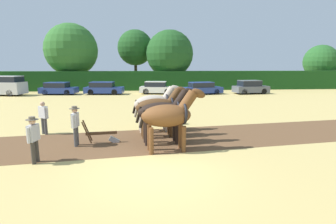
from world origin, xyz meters
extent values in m
plane|color=tan|center=(0.00, 0.00, 0.00)|extent=(240.00, 240.00, 0.00)
cube|color=brown|center=(-4.77, 2.96, 0.00)|extent=(34.56, 8.34, 0.01)
cube|color=#194719|center=(0.00, 27.75, 1.28)|extent=(63.02, 1.45, 2.57)
cylinder|color=brown|center=(-10.46, 30.35, 1.72)|extent=(0.44, 0.44, 3.44)
sphere|color=#2D6628|center=(-10.46, 30.35, 5.43)|extent=(7.24, 7.24, 7.24)
cylinder|color=#423323|center=(-1.69, 32.53, 2.24)|extent=(0.44, 0.44, 4.48)
sphere|color=#1E4C1E|center=(-1.69, 32.53, 5.93)|extent=(5.27, 5.27, 5.27)
cylinder|color=brown|center=(3.25, 29.91, 1.55)|extent=(0.44, 0.44, 3.11)
sphere|color=#1E4C1E|center=(3.25, 29.91, 4.94)|extent=(6.66, 6.66, 6.66)
cylinder|color=brown|center=(26.65, 30.81, 1.26)|extent=(0.44, 0.44, 2.51)
sphere|color=#235623|center=(26.65, 30.81, 3.90)|extent=(5.03, 5.03, 5.03)
ellipsoid|color=brown|center=(0.54, 1.98, 1.43)|extent=(2.07, 1.17, 0.88)
cylinder|color=brown|center=(1.15, 2.31, 0.52)|extent=(0.18, 0.18, 1.04)
cylinder|color=brown|center=(1.21, 1.80, 0.52)|extent=(0.18, 0.18, 1.04)
cylinder|color=brown|center=(-0.12, 2.15, 0.52)|extent=(0.18, 0.18, 1.04)
cylinder|color=brown|center=(-0.06, 1.64, 0.52)|extent=(0.18, 0.18, 1.04)
cylinder|color=brown|center=(1.37, 2.08, 1.95)|extent=(0.89, 0.52, 0.96)
ellipsoid|color=brown|center=(1.82, 2.14, 2.28)|extent=(0.71, 0.34, 0.54)
cube|color=black|center=(1.57, 2.11, 2.14)|extent=(0.46, 0.14, 0.61)
cylinder|color=black|center=(-0.38, 1.86, 1.34)|extent=(0.31, 0.16, 0.71)
torus|color=black|center=(1.23, 2.06, 1.50)|extent=(0.22, 0.90, 0.90)
ellipsoid|color=black|center=(0.40, 3.07, 1.39)|extent=(2.12, 1.12, 0.83)
cylinder|color=black|center=(1.03, 3.39, 0.51)|extent=(0.18, 0.18, 1.02)
cylinder|color=black|center=(1.09, 2.92, 0.51)|extent=(0.18, 0.18, 1.02)
cylinder|color=black|center=(-0.28, 3.22, 0.51)|extent=(0.18, 0.18, 1.02)
cylinder|color=black|center=(-0.22, 2.75, 0.51)|extent=(0.18, 0.18, 1.02)
cylinder|color=black|center=(1.26, 3.18, 1.89)|extent=(0.85, 0.49, 0.92)
ellipsoid|color=black|center=(1.69, 3.23, 2.20)|extent=(0.71, 0.34, 0.54)
cube|color=black|center=(1.45, 3.20, 2.07)|extent=(0.45, 0.14, 0.59)
cylinder|color=black|center=(-0.55, 2.95, 1.30)|extent=(0.31, 0.16, 0.71)
torus|color=black|center=(1.11, 3.16, 1.46)|extent=(0.22, 0.86, 0.85)
ellipsoid|color=#513319|center=(0.26, 4.16, 1.42)|extent=(2.08, 1.12, 0.83)
cylinder|color=#513319|center=(0.87, 4.48, 0.52)|extent=(0.18, 0.18, 1.05)
cylinder|color=#513319|center=(0.94, 4.01, 0.52)|extent=(0.18, 0.18, 1.05)
cylinder|color=#513319|center=(-0.41, 4.32, 0.52)|extent=(0.18, 0.18, 1.05)
cylinder|color=#513319|center=(-0.34, 3.84, 0.52)|extent=(0.18, 0.18, 1.05)
cylinder|color=#513319|center=(1.10, 4.27, 1.89)|extent=(0.81, 0.49, 0.86)
ellipsoid|color=#513319|center=(1.50, 4.32, 2.17)|extent=(0.71, 0.34, 0.54)
cube|color=gray|center=(1.28, 4.29, 2.06)|extent=(0.41, 0.13, 0.54)
cylinder|color=gray|center=(-0.67, 4.04, 1.33)|extent=(0.31, 0.16, 0.71)
torus|color=black|center=(0.95, 4.25, 1.48)|extent=(0.22, 0.86, 0.85)
ellipsoid|color=#B2A38E|center=(0.13, 5.26, 1.40)|extent=(2.06, 1.23, 0.94)
cylinder|color=#B2A38E|center=(0.72, 5.61, 0.49)|extent=(0.18, 0.18, 0.98)
cylinder|color=#B2A38E|center=(0.79, 5.07, 0.49)|extent=(0.18, 0.18, 0.98)
cylinder|color=#B2A38E|center=(-0.54, 5.45, 0.49)|extent=(0.18, 0.18, 0.98)
cylinder|color=#B2A38E|center=(-0.47, 4.91, 0.49)|extent=(0.18, 0.18, 0.98)
cylinder|color=#B2A38E|center=(0.95, 5.36, 1.88)|extent=(0.85, 0.54, 0.87)
ellipsoid|color=#B2A38E|center=(1.33, 5.41, 2.16)|extent=(0.71, 0.34, 0.54)
cube|color=black|center=(1.12, 5.38, 2.08)|extent=(0.40, 0.13, 0.53)
cylinder|color=black|center=(-0.79, 5.14, 1.30)|extent=(0.31, 0.16, 0.71)
torus|color=black|center=(0.80, 5.34, 1.48)|extent=(0.23, 0.96, 0.95)
cube|color=#4C331E|center=(-2.19, 3.29, 0.45)|extent=(1.33, 0.27, 0.12)
cube|color=#939399|center=(-1.67, 3.36, 0.10)|extent=(0.50, 0.26, 0.39)
cylinder|color=#4C331E|center=(-2.81, 3.42, 0.55)|extent=(0.40, 0.11, 0.96)
cylinder|color=#4C331E|center=(-2.76, 3.02, 0.55)|extent=(0.40, 0.11, 0.96)
cylinder|color=#4C4C4C|center=(-3.19, 3.09, 0.41)|extent=(0.14, 0.14, 0.83)
cylinder|color=#4C4C4C|center=(-3.19, 2.87, 0.41)|extent=(0.14, 0.14, 0.83)
cube|color=silver|center=(-3.19, 2.98, 1.12)|extent=(0.22, 0.49, 0.59)
sphere|color=tan|center=(-3.19, 2.98, 1.53)|extent=(0.22, 0.22, 0.22)
cylinder|color=silver|center=(-3.18, 3.27, 1.10)|extent=(0.09, 0.09, 0.55)
cylinder|color=silver|center=(-3.20, 2.69, 1.10)|extent=(0.09, 0.09, 0.55)
cylinder|color=#665B4C|center=(-3.19, 2.98, 1.60)|extent=(0.43, 0.43, 0.02)
cylinder|color=#665B4C|center=(-3.19, 2.98, 1.65)|extent=(0.21, 0.21, 0.10)
cylinder|color=#28334C|center=(0.67, 6.79, 0.39)|extent=(0.14, 0.14, 0.78)
cylinder|color=#28334C|center=(0.58, 6.61, 0.39)|extent=(0.14, 0.14, 0.78)
cube|color=#B7B7BC|center=(0.62, 6.70, 1.05)|extent=(0.37, 0.50, 0.55)
sphere|color=tan|center=(0.62, 6.70, 1.44)|extent=(0.21, 0.21, 0.21)
cylinder|color=#B7B7BC|center=(0.74, 6.95, 1.03)|extent=(0.09, 0.09, 0.52)
cylinder|color=#B7B7BC|center=(0.51, 6.45, 1.03)|extent=(0.09, 0.09, 0.52)
cylinder|color=#665B4C|center=(0.62, 6.70, 1.50)|extent=(0.40, 0.40, 0.02)
cylinder|color=#665B4C|center=(0.62, 6.70, 1.55)|extent=(0.20, 0.20, 0.10)
cylinder|color=#38332D|center=(-4.09, 1.19, 0.40)|extent=(0.14, 0.14, 0.80)
cylinder|color=#38332D|center=(-4.13, 0.98, 0.40)|extent=(0.14, 0.14, 0.80)
cube|color=#B7B7BC|center=(-4.11, 1.09, 1.09)|extent=(0.28, 0.50, 0.57)
sphere|color=tan|center=(-4.11, 1.09, 1.48)|extent=(0.22, 0.22, 0.22)
cylinder|color=#B7B7BC|center=(-4.06, 1.36, 1.06)|extent=(0.09, 0.09, 0.53)
cylinder|color=#B7B7BC|center=(-4.16, 0.81, 1.06)|extent=(0.09, 0.09, 0.53)
cylinder|color=#665B4C|center=(-4.11, 1.09, 1.55)|extent=(0.41, 0.41, 0.02)
cylinder|color=#665B4C|center=(-4.11, 1.09, 1.60)|extent=(0.21, 0.21, 0.10)
cylinder|color=#4C4C4C|center=(-5.33, 5.13, 0.41)|extent=(0.14, 0.14, 0.82)
cylinder|color=#4C4C4C|center=(-5.16, 5.01, 0.41)|extent=(0.14, 0.14, 0.82)
cube|color=silver|center=(-5.25, 5.07, 1.11)|extent=(0.51, 0.43, 0.58)
sphere|color=tan|center=(-5.25, 5.07, 1.51)|extent=(0.22, 0.22, 0.22)
cylinder|color=silver|center=(-5.48, 5.22, 1.08)|extent=(0.09, 0.09, 0.55)
cylinder|color=silver|center=(-5.01, 4.91, 1.08)|extent=(0.09, 0.09, 0.55)
cube|color=#BCBCC1|center=(-16.28, 22.77, 0.86)|extent=(5.33, 2.87, 1.31)
cube|color=black|center=(-16.28, 22.77, 1.81)|extent=(4.70, 2.56, 0.60)
cube|color=#BCBCC1|center=(-16.28, 22.77, 2.15)|extent=(4.70, 2.56, 0.06)
cylinder|color=black|center=(-14.57, 23.29, 0.37)|extent=(0.77, 0.36, 0.74)
cylinder|color=black|center=(-14.91, 21.63, 0.37)|extent=(0.77, 0.36, 0.74)
cube|color=navy|center=(-10.22, 23.20, 0.50)|extent=(4.19, 2.22, 0.65)
cube|color=black|center=(-10.42, 23.22, 1.09)|extent=(2.57, 1.88, 0.53)
cube|color=navy|center=(-10.42, 23.22, 1.39)|extent=(2.57, 1.88, 0.06)
cylinder|color=black|center=(-8.90, 23.89, 0.32)|extent=(0.66, 0.28, 0.64)
cylinder|color=black|center=(-9.06, 22.28, 0.32)|extent=(0.66, 0.28, 0.64)
cylinder|color=black|center=(-11.39, 24.13, 0.32)|extent=(0.66, 0.28, 0.64)
cylinder|color=black|center=(-11.55, 22.52, 0.32)|extent=(0.66, 0.28, 0.64)
cube|color=navy|center=(-5.04, 22.97, 0.52)|extent=(4.53, 2.19, 0.67)
cube|color=black|center=(-5.26, 22.99, 1.12)|extent=(2.77, 1.84, 0.54)
cube|color=navy|center=(-5.26, 22.99, 1.42)|extent=(2.77, 1.84, 0.06)
cylinder|color=black|center=(-3.61, 23.60, 0.33)|extent=(0.68, 0.29, 0.66)
cylinder|color=black|center=(-3.77, 22.06, 0.33)|extent=(0.68, 0.29, 0.66)
cylinder|color=black|center=(-6.31, 23.87, 0.33)|extent=(0.68, 0.29, 0.66)
cylinder|color=black|center=(-6.47, 22.34, 0.33)|extent=(0.68, 0.29, 0.66)
cube|color=silver|center=(1.16, 22.96, 0.52)|extent=(4.28, 2.44, 0.67)
cube|color=black|center=(0.96, 22.99, 1.13)|extent=(2.66, 1.98, 0.54)
cube|color=silver|center=(0.96, 22.99, 1.43)|extent=(2.66, 1.98, 0.06)
cylinder|color=black|center=(2.52, 23.49, 0.34)|extent=(0.71, 0.34, 0.68)
cylinder|color=black|center=(2.25, 21.98, 0.34)|extent=(0.71, 0.34, 0.68)
cylinder|color=black|center=(0.06, 23.93, 0.34)|extent=(0.71, 0.34, 0.68)
cylinder|color=black|center=(-0.21, 22.43, 0.34)|extent=(0.71, 0.34, 0.68)
cube|color=navy|center=(6.43, 22.13, 0.50)|extent=(4.72, 2.63, 0.65)
cube|color=black|center=(6.22, 22.08, 1.09)|extent=(2.94, 2.09, 0.53)
cube|color=navy|center=(6.22, 22.08, 1.39)|extent=(2.94, 2.09, 0.06)
cylinder|color=black|center=(7.63, 23.16, 0.32)|extent=(0.66, 0.35, 0.63)
cylinder|color=black|center=(7.94, 21.67, 0.32)|extent=(0.66, 0.35, 0.63)
cylinder|color=black|center=(4.93, 22.59, 0.32)|extent=(0.66, 0.35, 0.63)
cylinder|color=black|center=(5.24, 21.10, 0.32)|extent=(0.66, 0.35, 0.63)
cube|color=#565B66|center=(12.21, 22.15, 0.55)|extent=(4.18, 2.29, 0.74)
cube|color=black|center=(12.01, 22.13, 1.23)|extent=(2.57, 1.93, 0.61)
cube|color=#565B66|center=(12.01, 22.13, 1.56)|extent=(2.57, 1.93, 0.06)
cylinder|color=black|center=(13.34, 23.10, 0.33)|extent=(0.69, 0.30, 0.67)
cylinder|color=black|center=(13.53, 21.48, 0.33)|extent=(0.69, 0.30, 0.67)
cylinder|color=black|center=(10.89, 22.81, 0.33)|extent=(0.69, 0.30, 0.67)
cylinder|color=black|center=(11.07, 21.20, 0.33)|extent=(0.69, 0.30, 0.67)
camera|label=1|loc=(-0.25, -7.97, 3.37)|focal=28.00mm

